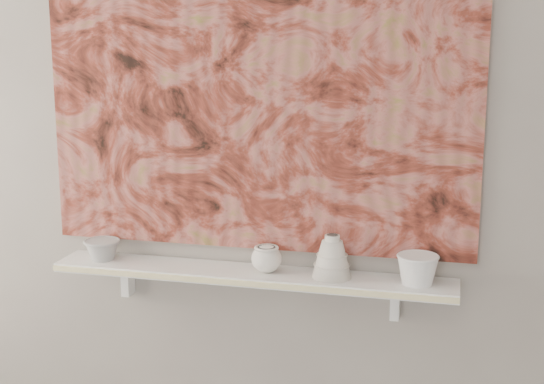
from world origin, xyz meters
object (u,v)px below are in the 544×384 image
(painting, at_px, (256,90))
(bell_vessel, at_px, (332,256))
(bowl_white, at_px, (418,269))
(shelf, at_px, (251,275))
(cup_cream, at_px, (267,259))
(bowl_grey, at_px, (102,249))

(painting, height_order, bell_vessel, painting)
(painting, distance_m, bowl_white, 0.80)
(shelf, distance_m, cup_cream, 0.08)
(painting, distance_m, bell_vessel, 0.61)
(shelf, height_order, cup_cream, cup_cream)
(cup_cream, relative_size, bowl_white, 0.76)
(cup_cream, distance_m, bowl_white, 0.51)
(bell_vessel, bearing_deg, bowl_grey, 180.00)
(shelf, height_order, bell_vessel, bell_vessel)
(shelf, xyz_separation_m, bowl_white, (0.56, 0.00, 0.06))
(painting, height_order, cup_cream, painting)
(shelf, relative_size, cup_cream, 13.47)
(shelf, height_order, bowl_grey, bowl_grey)
(painting, bearing_deg, cup_cream, -54.91)
(cup_cream, distance_m, bell_vessel, 0.23)
(bowl_white, bearing_deg, painting, 171.86)
(bowl_grey, height_order, bell_vessel, bell_vessel)
(bell_vessel, bearing_deg, cup_cream, 180.00)
(bowl_grey, relative_size, cup_cream, 1.26)
(cup_cream, height_order, bell_vessel, bell_vessel)
(shelf, xyz_separation_m, cup_cream, (0.06, 0.00, 0.06))
(shelf, distance_m, bell_vessel, 0.29)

